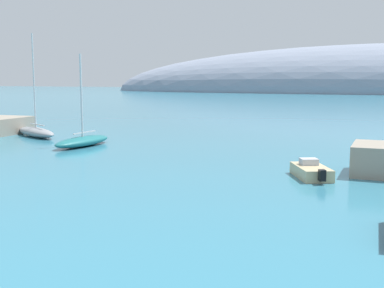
% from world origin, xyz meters
% --- Properties ---
extents(sailboat_grey_mid_mooring, '(7.89, 5.71, 10.86)m').
position_xyz_m(sailboat_grey_mid_mooring, '(-19.39, 38.18, 0.58)').
color(sailboat_grey_mid_mooring, gray).
rests_on(sailboat_grey_mid_mooring, water).
extents(sailboat_teal_outer_mooring, '(2.93, 7.36, 8.40)m').
position_xyz_m(sailboat_teal_outer_mooring, '(-10.68, 33.53, 0.52)').
color(sailboat_teal_outer_mooring, '#1E6B70').
rests_on(sailboat_teal_outer_mooring, water).
extents(motorboat_sand_foreground, '(3.08, 4.11, 1.14)m').
position_xyz_m(motorboat_sand_foreground, '(10.77, 25.94, 0.41)').
color(motorboat_sand_foreground, '#C6B284').
rests_on(motorboat_sand_foreground, water).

